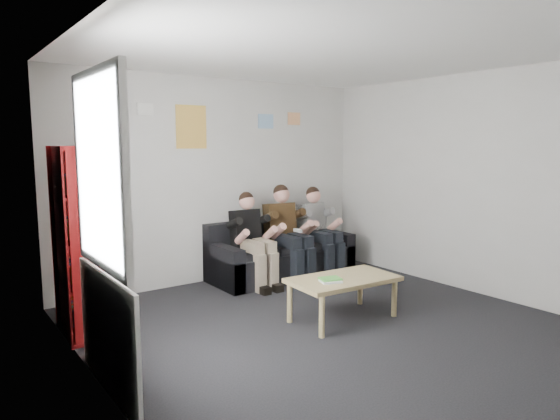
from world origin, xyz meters
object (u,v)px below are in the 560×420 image
at_px(sofa, 280,256).
at_px(person_left, 254,240).
at_px(bookshelf, 76,241).
at_px(person_middle, 289,233).
at_px(person_right, 320,231).
at_px(coffee_table, 343,282).

xyz_separation_m(sofa, person_left, (-0.56, -0.19, 0.33)).
distance_m(bookshelf, person_middle, 2.86).
xyz_separation_m(sofa, person_middle, (0.00, -0.19, 0.35)).
relative_size(bookshelf, person_left, 1.49).
bearing_deg(sofa, bookshelf, -168.77).
relative_size(sofa, person_middle, 1.57).
height_order(sofa, person_right, person_right).
bearing_deg(coffee_table, sofa, 74.90).
distance_m(bookshelf, person_right, 3.42).
bearing_deg(person_left, coffee_table, -84.19).
relative_size(coffee_table, person_left, 0.93).
height_order(bookshelf, person_left, bookshelf).
xyz_separation_m(person_left, person_right, (1.13, -0.00, 0.00)).
distance_m(bookshelf, coffee_table, 2.69).
bearing_deg(bookshelf, person_left, 15.17).
bearing_deg(person_middle, bookshelf, -163.74).
bearing_deg(person_middle, person_right, 9.19).
height_order(sofa, person_left, person_left).
relative_size(sofa, person_right, 1.64).
bearing_deg(coffee_table, person_left, 92.80).
height_order(sofa, bookshelf, bookshelf).
xyz_separation_m(sofa, bookshelf, (-2.82, -0.56, 0.63)).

